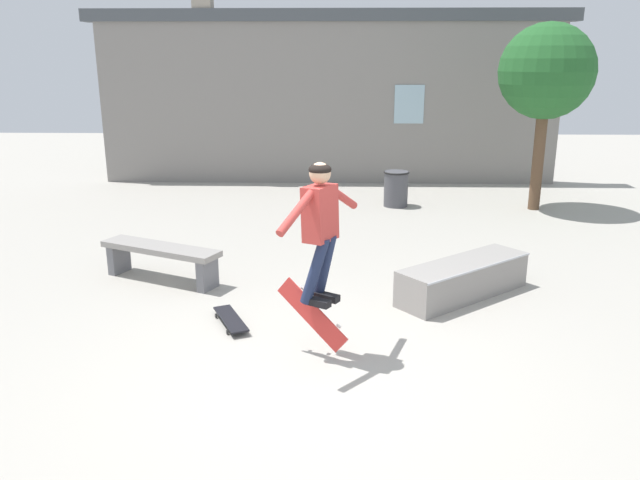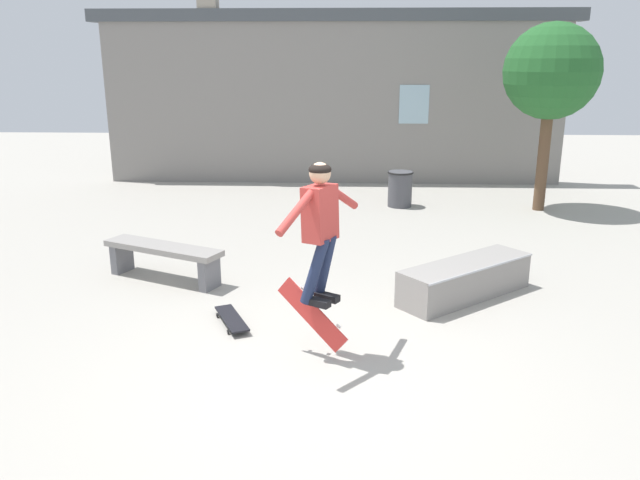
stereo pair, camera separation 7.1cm
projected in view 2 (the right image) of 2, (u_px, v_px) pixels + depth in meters
ground_plane at (314, 373)px, 6.11m from camera, size 40.00×40.00×0.00m
building_backdrop at (332, 95)px, 14.96m from camera, size 11.53×0.52×5.33m
tree_right at (552, 73)px, 11.92m from camera, size 1.83×1.83×3.64m
park_bench at (163, 255)px, 8.57m from camera, size 1.79×1.12×0.50m
skate_ledge at (465, 279)px, 8.00m from camera, size 1.88×1.67×0.47m
trash_bin at (400, 188)px, 12.85m from camera, size 0.53×0.53×0.73m
skater at (320, 221)px, 6.05m from camera, size 0.78×1.20×1.42m
skateboard_flipping at (312, 315)px, 6.33m from camera, size 0.74×0.38×0.70m
skateboard_resting at (232, 318)px, 7.21m from camera, size 0.53×0.82×0.08m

